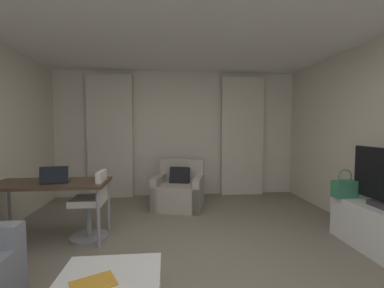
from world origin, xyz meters
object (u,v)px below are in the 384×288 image
Objects in this scene: desk at (50,187)px; handbag_primary at (345,188)px; armchair at (179,191)px; laptop at (55,179)px; desk_chair at (92,209)px; tv_console at (383,230)px; magazine_open at (93,284)px.

handbag_primary is (3.77, -0.29, -0.03)m from desk.
armchair is 2.12m from laptop.
desk is at bearing 175.63° from handbag_primary.
tv_console is at bearing -12.05° from desk_chair.
handbag_primary is at bearing -4.96° from desk_chair.
desk_chair is at bearing -0.60° from desk.
laptop reaches higher than handbag_primary.
tv_console is at bearing -70.72° from handbag_primary.
desk is at bearing 120.04° from magazine_open.
armchair is 3.00m from magazine_open.
armchair reaches higher than magazine_open.
desk_chair is (0.50, -0.01, -0.29)m from desk.
laptop is at bearing -141.32° from armchair.
magazine_open is at bearing -153.35° from handbag_primary.
laptop is at bearing 118.62° from magazine_open.
laptop is at bearing 176.45° from handbag_primary.
armchair reaches higher than desk.
desk is 1.17× the size of tv_console.
laptop is 3.94m from tv_console.
laptop is at bearing -34.32° from desk.
tv_console is at bearing 17.93° from magazine_open.
armchair is at bearing 76.23° from magazine_open.
desk_chair is 3.50m from tv_console.
magazine_open is at bearing -61.38° from laptop.
magazine_open is at bearing -162.07° from tv_console.
desk reaches higher than magazine_open.
handbag_primary reaches higher than desk_chair.
armchair is at bearing 46.00° from desk_chair.
laptop is 0.30× the size of tv_console.
tv_console is at bearing -10.61° from desk.
magazine_open is at bearing -103.77° from armchair.
tv_console is 0.61m from handbag_primary.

